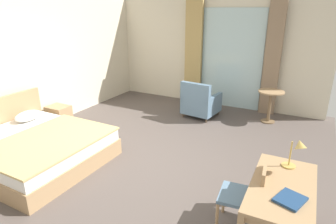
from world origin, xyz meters
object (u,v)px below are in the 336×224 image
object	(u,v)px
closed_book	(290,199)
armchair_by_window	(200,103)
bed	(34,148)
desk_chair	(249,193)
round_cafe_table	(270,100)
nightstand	(59,116)
desk_lamp	(297,149)
writing_desk	(282,193)

from	to	relation	value
closed_book	armchair_by_window	distance (m)	4.23
bed	desk_chair	distance (m)	3.53
desk_chair	round_cafe_table	bearing A→B (deg)	95.66
nightstand	round_cafe_table	world-z (taller)	round_cafe_table
desk_lamp	nightstand	bearing A→B (deg)	168.84
bed	round_cafe_table	bearing A→B (deg)	49.76
desk_lamp	armchair_by_window	bearing A→B (deg)	127.76
desk_lamp	round_cafe_table	xyz separation A→B (m)	(-0.77, 3.35, -0.48)
nightstand	desk_lamp	world-z (taller)	desk_lamp
nightstand	bed	bearing A→B (deg)	-57.08
desk_chair	bed	bearing A→B (deg)	-178.59
desk_lamp	desk_chair	bearing A→B (deg)	-144.37
round_cafe_table	closed_book	bearing A→B (deg)	-78.63
nightstand	writing_desk	bearing A→B (deg)	-15.40
desk_chair	closed_book	size ratio (longest dim) A/B	3.19
bed	nightstand	size ratio (longest dim) A/B	4.58
bed	nightstand	distance (m)	1.57
writing_desk	round_cafe_table	xyz separation A→B (m)	(-0.70, 3.71, -0.12)
nightstand	round_cafe_table	size ratio (longest dim) A/B	0.64
closed_book	writing_desk	bearing A→B (deg)	130.93
writing_desk	closed_book	xyz separation A→B (m)	(0.09, -0.23, 0.11)
bed	round_cafe_table	size ratio (longest dim) A/B	2.91
closed_book	round_cafe_table	distance (m)	4.02
desk_lamp	writing_desk	bearing A→B (deg)	-100.74
bed	closed_book	world-z (taller)	bed
desk_chair	desk_lamp	bearing A→B (deg)	35.63
writing_desk	desk_chair	bearing A→B (deg)	169.39
round_cafe_table	armchair_by_window	bearing A→B (deg)	-164.71
armchair_by_window	round_cafe_table	distance (m)	1.58
writing_desk	closed_book	size ratio (longest dim) A/B	4.52
desk_chair	nightstand	bearing A→B (deg)	164.24
writing_desk	desk_chair	distance (m)	0.38
bed	writing_desk	bearing A→B (deg)	0.34
writing_desk	desk_lamp	bearing A→B (deg)	79.26
desk_lamp	armchair_by_window	size ratio (longest dim) A/B	0.49
bed	armchair_by_window	world-z (taller)	bed
nightstand	armchair_by_window	size ratio (longest dim) A/B	0.53
writing_desk	closed_book	bearing A→B (deg)	-68.45
desk_lamp	closed_book	distance (m)	0.64
bed	desk_chair	size ratio (longest dim) A/B	2.43
desk_chair	desk_lamp	world-z (taller)	desk_lamp
desk_lamp	closed_book	bearing A→B (deg)	-87.63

